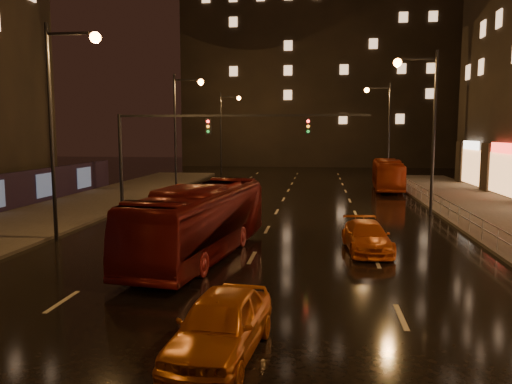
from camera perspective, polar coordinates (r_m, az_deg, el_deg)
ground at (r=30.30m, az=2.06°, el=-2.86°), size 140.00×140.00×0.00m
sidewalk_left at (r=29.99m, az=-25.59°, el=-3.49°), size 7.00×70.00×0.15m
building_distant at (r=82.77m, az=8.37°, el=15.74°), size 44.00×16.00×36.00m
traffic_signal at (r=30.74m, az=-7.39°, el=6.10°), size 15.31×0.32×6.20m
railing_right at (r=29.06m, az=22.17°, el=-1.99°), size 0.05×56.00×1.00m
bus_red at (r=20.63m, az=-6.34°, el=-3.31°), size 3.89×10.90×2.97m
bus_curb at (r=45.99m, az=14.80°, el=1.93°), size 2.86×9.78×2.69m
taxi_near at (r=11.81m, az=-4.04°, el=-14.89°), size 2.21×4.50×1.48m
taxi_far at (r=22.09m, az=12.55°, el=-5.01°), size 2.13×4.50×1.27m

